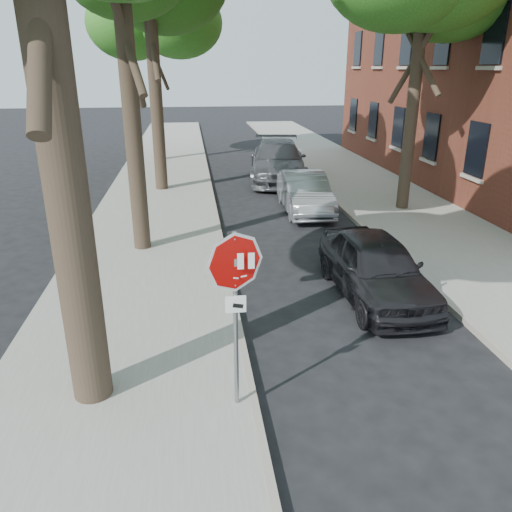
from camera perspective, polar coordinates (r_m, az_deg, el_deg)
The scene contains 10 objects.
ground at distance 7.70m, azimuth 3.24°, elevation -16.64°, with size 120.00×120.00×0.00m, color black.
sidewalk_left at distance 18.63m, azimuth -11.26°, elevation 6.04°, with size 4.00×55.00×0.12m, color gray.
sidewalk_right at distance 19.93m, azimuth 14.07°, elevation 6.77°, with size 4.00×55.00×0.12m, color gray.
curb_left at distance 18.60m, azimuth -4.91°, elevation 6.35°, with size 0.12×55.00×0.13m, color #9E9384.
curb_right at distance 19.28m, azimuth 8.35°, elevation 6.73°, with size 0.12×55.00×0.13m, color #9E9384.
stop_sign at distance 6.59m, azimuth -2.38°, elevation -3.69°, with size 0.76×0.34×2.61m.
tree_far at distance 27.27m, azimuth -11.78°, elevation 25.74°, with size 5.29×4.91×9.33m.
car_a at distance 10.92m, azimuth 13.52°, elevation -1.23°, with size 1.63×4.05×1.38m, color black.
car_b at distance 17.22m, azimuth 5.58°, elevation 7.22°, with size 1.41×4.04×1.33m, color gray.
car_c at distance 22.18m, azimuth 2.49°, elevation 10.81°, with size 2.35×5.79×1.68m, color #494A4E.
Camera 1 is at (-1.21, -6.00, 4.68)m, focal length 35.00 mm.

